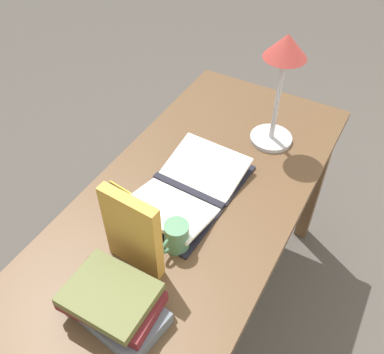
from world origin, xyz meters
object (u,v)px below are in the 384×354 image
at_px(open_book, 188,189).
at_px(book_standing_upright, 132,233).
at_px(coffee_mug, 176,237).
at_px(reading_lamp, 283,68).
at_px(pencil, 127,191).
at_px(book_stack_tall, 112,303).

height_order(open_book, book_standing_upright, book_standing_upright).
xyz_separation_m(book_standing_upright, coffee_mug, (-0.10, 0.07, -0.09)).
height_order(book_standing_upright, coffee_mug, book_standing_upright).
xyz_separation_m(open_book, reading_lamp, (-0.40, 0.14, 0.29)).
height_order(open_book, coffee_mug, coffee_mug).
xyz_separation_m(reading_lamp, pencil, (0.49, -0.32, -0.31)).
relative_size(book_stack_tall, coffee_mug, 2.84).
bearing_deg(reading_lamp, pencil, -32.90).
relative_size(book_standing_upright, pencil, 1.70).
relative_size(book_standing_upright, coffee_mug, 2.60).
height_order(book_standing_upright, reading_lamp, reading_lamp).
distance_m(open_book, book_stack_tall, 0.47).
distance_m(open_book, coffee_mug, 0.22).
height_order(reading_lamp, pencil, reading_lamp).
xyz_separation_m(book_standing_upright, pencil, (-0.21, -0.19, -0.13)).
xyz_separation_m(book_stack_tall, pencil, (-0.37, -0.23, -0.05)).
distance_m(reading_lamp, coffee_mug, 0.66).
relative_size(reading_lamp, coffee_mug, 4.08).
relative_size(book_standing_upright, reading_lamp, 0.64).
xyz_separation_m(book_stack_tall, reading_lamp, (-0.87, 0.09, 0.26)).
relative_size(open_book, reading_lamp, 1.10).
bearing_deg(coffee_mug, book_stack_tall, -7.33).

